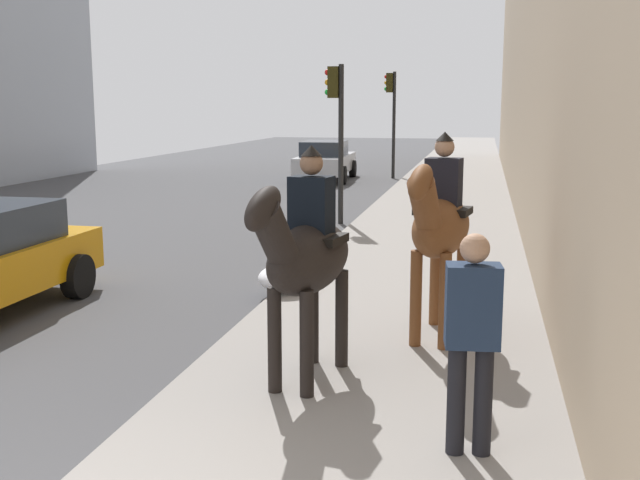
% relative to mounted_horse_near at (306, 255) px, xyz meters
% --- Properties ---
extents(mounted_horse_near, '(2.14, 0.82, 2.25)m').
position_rel_mounted_horse_near_xyz_m(mounted_horse_near, '(0.00, 0.00, 0.00)').
color(mounted_horse_near, black).
rests_on(mounted_horse_near, sidewalk_slab).
extents(mounted_horse_far, '(2.14, 0.81, 2.33)m').
position_rel_mounted_horse_near_xyz_m(mounted_horse_far, '(1.66, -1.14, 0.07)').
color(mounted_horse_far, brown).
rests_on(mounted_horse_far, sidewalk_slab).
extents(pedestrian_greeting, '(0.30, 0.43, 1.70)m').
position_rel_mounted_horse_near_xyz_m(pedestrian_greeting, '(-1.28, -1.55, -0.26)').
color(pedestrian_greeting, black).
rests_on(pedestrian_greeting, sidewalk_slab).
extents(car_mid_lane, '(4.57, 2.02, 1.44)m').
position_rel_mounted_horse_near_xyz_m(car_mid_lane, '(20.67, 4.04, -0.61)').
color(car_mid_lane, '#B7BABF').
rests_on(car_mid_lane, ground).
extents(traffic_light_near_curb, '(0.20, 0.44, 3.63)m').
position_rel_mounted_horse_near_xyz_m(traffic_light_near_curb, '(10.57, 1.70, 1.09)').
color(traffic_light_near_curb, black).
rests_on(traffic_light_near_curb, ground).
extents(traffic_light_far_curb, '(0.20, 0.44, 3.92)m').
position_rel_mounted_horse_near_xyz_m(traffic_light_far_curb, '(21.94, 1.79, 1.27)').
color(traffic_light_far_curb, black).
rests_on(traffic_light_far_curb, ground).
extents(snow_pile_far, '(1.05, 0.80, 0.36)m').
position_rel_mounted_horse_near_xyz_m(snow_pile_far, '(3.58, 1.11, -1.05)').
color(snow_pile_far, white).
rests_on(snow_pile_far, sidewalk_slab).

